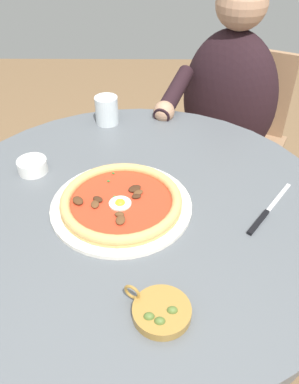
# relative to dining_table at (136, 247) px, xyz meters

# --- Properties ---
(ground_plane) EXTENTS (6.00, 6.00, 0.02)m
(ground_plane) POSITION_rel_dining_table_xyz_m (0.00, 0.00, -0.61)
(ground_plane) COLOR brown
(dining_table) EXTENTS (1.00, 1.00, 0.75)m
(dining_table) POSITION_rel_dining_table_xyz_m (0.00, 0.00, 0.00)
(dining_table) COLOR #565B60
(dining_table) RESTS_ON ground
(pizza_on_plate) EXTENTS (0.34, 0.34, 0.03)m
(pizza_on_plate) POSITION_rel_dining_table_xyz_m (-0.03, -0.01, 0.17)
(pizza_on_plate) COLOR white
(pizza_on_plate) RESTS_ON dining_table
(water_glass) EXTENTS (0.07, 0.07, 0.09)m
(water_glass) POSITION_rel_dining_table_xyz_m (-0.10, 0.40, 0.19)
(water_glass) COLOR silver
(water_glass) RESTS_ON dining_table
(steak_knife) EXTENTS (0.15, 0.19, 0.01)m
(steak_knife) POSITION_rel_dining_table_xyz_m (0.31, -0.04, 0.15)
(steak_knife) COLOR silver
(steak_knife) RESTS_ON dining_table
(ramekin_capers) EXTENTS (0.08, 0.08, 0.04)m
(ramekin_capers) POSITION_rel_dining_table_xyz_m (-0.28, 0.13, 0.17)
(ramekin_capers) COLOR white
(ramekin_capers) RESTS_ON dining_table
(olive_pan) EXTENTS (0.12, 0.11, 0.04)m
(olive_pan) POSITION_rel_dining_table_xyz_m (0.06, -0.31, 0.16)
(olive_pan) COLOR olive
(olive_pan) RESTS_ON dining_table
(diner_person) EXTENTS (0.50, 0.46, 1.14)m
(diner_person) POSITION_rel_dining_table_xyz_m (0.33, 0.66, -0.10)
(diner_person) COLOR #282833
(diner_person) RESTS_ON ground
(cafe_chair_diner) EXTENTS (0.58, 0.58, 0.83)m
(cafe_chair_diner) POSITION_rel_dining_table_xyz_m (0.39, 0.79, -0.09)
(cafe_chair_diner) COLOR #957050
(cafe_chair_diner) RESTS_ON ground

